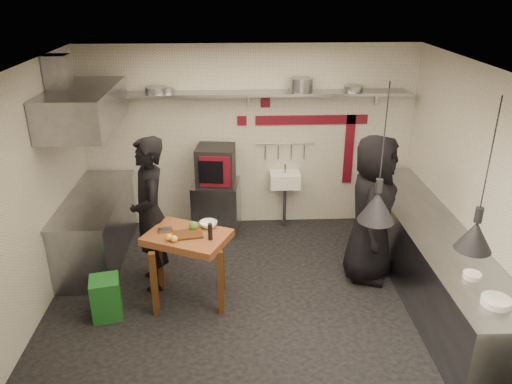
{
  "coord_description": "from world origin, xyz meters",
  "views": [
    {
      "loc": [
        -0.21,
        -5.19,
        3.65
      ],
      "look_at": [
        0.03,
        0.3,
        1.28
      ],
      "focal_mm": 35.0,
      "sensor_mm": 36.0,
      "label": 1
    }
  ],
  "objects_px": {
    "green_bin": "(106,298)",
    "chef_left": "(150,214)",
    "combi_oven": "(216,165)",
    "prep_table": "(189,268)",
    "oven_stand": "(217,207)",
    "chef_right": "(372,209)"
  },
  "relations": [
    {
      "from": "green_bin",
      "to": "chef_left",
      "type": "xyz_separation_m",
      "value": [
        0.47,
        0.67,
        0.73
      ]
    },
    {
      "from": "combi_oven",
      "to": "prep_table",
      "type": "distance_m",
      "value": 1.95
    },
    {
      "from": "oven_stand",
      "to": "chef_left",
      "type": "distance_m",
      "value": 1.72
    },
    {
      "from": "oven_stand",
      "to": "combi_oven",
      "type": "relative_size",
      "value": 1.38
    },
    {
      "from": "chef_right",
      "to": "oven_stand",
      "type": "bearing_deg",
      "value": 77.06
    },
    {
      "from": "oven_stand",
      "to": "chef_right",
      "type": "bearing_deg",
      "value": -28.48
    },
    {
      "from": "green_bin",
      "to": "combi_oven",
      "type": "bearing_deg",
      "value": 59.41
    },
    {
      "from": "chef_left",
      "to": "chef_right",
      "type": "height_order",
      "value": "chef_left"
    },
    {
      "from": "chef_left",
      "to": "chef_right",
      "type": "relative_size",
      "value": 1.01
    },
    {
      "from": "oven_stand",
      "to": "combi_oven",
      "type": "bearing_deg",
      "value": -68.83
    },
    {
      "from": "chef_left",
      "to": "green_bin",
      "type": "bearing_deg",
      "value": -51.34
    },
    {
      "from": "green_bin",
      "to": "chef_right",
      "type": "distance_m",
      "value": 3.38
    },
    {
      "from": "prep_table",
      "to": "chef_right",
      "type": "xyz_separation_m",
      "value": [
        2.28,
        0.46,
        0.51
      ]
    },
    {
      "from": "green_bin",
      "to": "prep_table",
      "type": "bearing_deg",
      "value": 15.31
    },
    {
      "from": "prep_table",
      "to": "chef_left",
      "type": "bearing_deg",
      "value": 163.69
    },
    {
      "from": "combi_oven",
      "to": "chef_right",
      "type": "distance_m",
      "value": 2.42
    },
    {
      "from": "green_bin",
      "to": "chef_right",
      "type": "height_order",
      "value": "chef_right"
    },
    {
      "from": "oven_stand",
      "to": "prep_table",
      "type": "bearing_deg",
      "value": -92.18
    },
    {
      "from": "combi_oven",
      "to": "chef_right",
      "type": "xyz_separation_m",
      "value": [
        2.0,
        -1.36,
        -0.12
      ]
    },
    {
      "from": "chef_left",
      "to": "chef_right",
      "type": "distance_m",
      "value": 2.76
    },
    {
      "from": "oven_stand",
      "to": "prep_table",
      "type": "xyz_separation_m",
      "value": [
        -0.28,
        -1.85,
        0.06
      ]
    },
    {
      "from": "prep_table",
      "to": "chef_right",
      "type": "bearing_deg",
      "value": 35.84
    }
  ]
}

